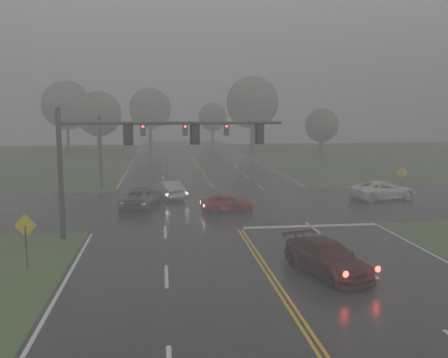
{
  "coord_description": "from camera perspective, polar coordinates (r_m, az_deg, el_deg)",
  "views": [
    {
      "loc": [
        -4.6,
        -15.01,
        7.19
      ],
      "look_at": [
        -0.73,
        16.0,
        2.85
      ],
      "focal_mm": 40.0,
      "sensor_mm": 36.0,
      "label": 1
    }
  ],
  "objects": [
    {
      "name": "car_grey",
      "position": [
        37.96,
        -9.44,
        -3.12
      ],
      "size": [
        3.32,
        5.47,
        1.42
      ],
      "primitive_type": "imported",
      "rotation": [
        0.0,
        0.0,
        2.94
      ],
      "color": "#4C4F53",
      "rests_on": "ground"
    },
    {
      "name": "stop_bar",
      "position": [
        31.61,
        9.86,
        -5.36
      ],
      "size": [
        8.5,
        0.5,
        0.01
      ],
      "primitive_type": "cube",
      "color": "silver",
      "rests_on": "ground"
    },
    {
      "name": "tree_ne_a",
      "position": [
        83.75,
        3.25,
        8.72
      ],
      "size": [
        8.69,
        8.69,
        12.76
      ],
      "color": "#352922",
      "rests_on": "ground"
    },
    {
      "name": "sign_diamond_west",
      "position": [
        24.27,
        -21.74,
        -5.68
      ],
      "size": [
        1.05,
        0.24,
        2.56
      ],
      "rotation": [
        0.0,
        0.0,
        -0.19
      ],
      "color": "black",
      "rests_on": "ground"
    },
    {
      "name": "sedan_silver",
      "position": [
        40.9,
        -6.37,
        -2.27
      ],
      "size": [
        2.83,
        4.73,
        1.47
      ],
      "primitive_type": "imported",
      "rotation": [
        0.0,
        0.0,
        3.45
      ],
      "color": "#A4A7AC",
      "rests_on": "ground"
    },
    {
      "name": "sign_diamond_east",
      "position": [
        43.5,
        19.66,
        0.28
      ],
      "size": [
        1.08,
        0.21,
        2.62
      ],
      "rotation": [
        0.0,
        0.0,
        0.16
      ],
      "color": "black",
      "rests_on": "ground"
    },
    {
      "name": "signal_gantry_near",
      "position": [
        28.41,
        -10.67,
        3.61
      ],
      "size": [
        12.6,
        0.32,
        7.33
      ],
      "color": "black",
      "rests_on": "ground"
    },
    {
      "name": "sedan_maroon",
      "position": [
        22.84,
        11.64,
        -10.61
      ],
      "size": [
        3.35,
        5.36,
        1.45
      ],
      "primitive_type": "imported",
      "rotation": [
        0.0,
        0.0,
        0.29
      ],
      "color": "#370A0D",
      "rests_on": "ground"
    },
    {
      "name": "tree_nw_b",
      "position": [
        88.55,
        -17.55,
        8.04
      ],
      "size": [
        8.23,
        8.23,
        12.08
      ],
      "color": "#352922",
      "rests_on": "ground"
    },
    {
      "name": "tree_e_near",
      "position": [
        76.87,
        11.1,
        6.03
      ],
      "size": [
        5.05,
        5.05,
        7.42
      ],
      "color": "#352922",
      "rests_on": "ground"
    },
    {
      "name": "tree_n_far",
      "position": [
        104.16,
        -1.33,
        7.1
      ],
      "size": [
        5.93,
        5.93,
        8.7
      ],
      "color": "#352922",
      "rests_on": "ground"
    },
    {
      "name": "signal_gantry_far",
      "position": [
        46.71,
        -8.96,
        4.82
      ],
      "size": [
        13.08,
        0.34,
        6.71
      ],
      "color": "black",
      "rests_on": "ground"
    },
    {
      "name": "tree_nw_a",
      "position": [
        78.4,
        -14.16,
        7.23
      ],
      "size": [
        6.82,
        6.82,
        10.02
      ],
      "color": "#352922",
      "rests_on": "ground"
    },
    {
      "name": "pickup_white",
      "position": [
        42.39,
        17.69,
        -2.24
      ],
      "size": [
        5.73,
        3.42,
        1.49
      ],
      "primitive_type": "imported",
      "rotation": [
        0.0,
        0.0,
        1.76
      ],
      "color": "white",
      "rests_on": "ground"
    },
    {
      "name": "cross_street",
      "position": [
        37.98,
        -0.02,
        -3.01
      ],
      "size": [
        120.0,
        14.0,
        0.02
      ],
      "primitive_type": "cube",
      "color": "black",
      "rests_on": "ground"
    },
    {
      "name": "main_road",
      "position": [
        36.04,
        0.37,
        -3.6
      ],
      "size": [
        18.0,
        160.0,
        0.02
      ],
      "primitive_type": "cube",
      "color": "black",
      "rests_on": "ground"
    },
    {
      "name": "tree_n_mid",
      "position": [
        93.78,
        -8.47,
        7.97
      ],
      "size": [
        7.7,
        7.7,
        11.31
      ],
      "color": "#352922",
      "rests_on": "ground"
    },
    {
      "name": "sedan_red",
      "position": [
        35.51,
        0.36,
        -3.78
      ],
      "size": [
        3.86,
        1.76,
        1.29
      ],
      "primitive_type": "imported",
      "rotation": [
        0.0,
        0.0,
        1.64
      ],
      "color": "maroon",
      "rests_on": "ground"
    },
    {
      "name": "ground",
      "position": [
        17.27,
        9.42,
        -16.81
      ],
      "size": [
        180.0,
        180.0,
        0.0
      ],
      "primitive_type": "plane",
      "color": "#2D4D21",
      "rests_on": "ground"
    }
  ]
}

